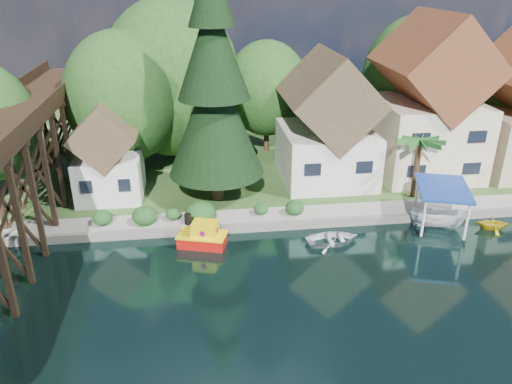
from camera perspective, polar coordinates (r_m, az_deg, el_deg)
ground at (r=29.50m, az=2.15°, el=-11.82°), size 140.00×140.00×0.00m
bank at (r=60.17m, az=-3.06°, el=7.54°), size 140.00×52.00×0.50m
seawall at (r=36.73m, az=6.34°, el=-3.64°), size 60.00×0.40×0.62m
promenade at (r=38.23m, az=8.83°, el=-2.25°), size 50.00×2.60×0.06m
house_left at (r=42.84m, az=8.14°, el=7.32°), size 7.64×8.64×11.02m
house_center at (r=46.11m, az=19.08°, el=9.10°), size 8.65×9.18×13.89m
shed at (r=40.96m, az=-16.56°, el=3.83°), size 5.09×5.40×7.85m
bg_trees at (r=46.20m, az=-0.75°, el=11.53°), size 49.90×13.30×10.57m
shrubs at (r=36.54m, az=-7.30°, el=-2.23°), size 15.76×2.47×1.70m
conifer at (r=37.47m, az=-4.83°, el=11.60°), size 7.40×7.40×18.21m
palm_tree at (r=40.75m, az=18.24°, el=5.34°), size 4.76×4.76×5.21m
tugboat at (r=34.24m, az=-6.09°, el=-5.05°), size 3.64×2.65×2.37m
boat_white_a at (r=34.93m, az=8.80°, el=-5.20°), size 4.03×3.11×0.77m
boat_canopy at (r=38.46m, az=20.25°, el=-1.96°), size 4.81×5.83×3.23m
boat_yellow at (r=40.04m, az=25.47°, el=-3.09°), size 2.69×2.46×1.20m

